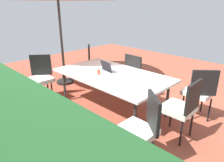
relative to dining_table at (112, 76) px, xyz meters
The scene contains 10 objects.
ground_plane 0.70m from the dining_table, ahead, with size 10.00×10.00×0.02m, color #9E4C38.
dining_table is the anchor object (origin of this frame).
chair_west 1.45m from the dining_table, behind, with size 0.47×0.46×0.98m.
chair_northwest 1.59m from the dining_table, 147.56° to the left, with size 0.58×0.59×0.98m.
chair_southwest 1.61m from the dining_table, 149.58° to the right, with size 0.59×0.59×0.98m.
chair_northeast 1.58m from the dining_table, 30.16° to the left, with size 0.59×0.58×0.98m.
chair_south 0.80m from the dining_table, 89.65° to the right, with size 0.46×0.47×0.98m.
chair_southeast 1.61m from the dining_table, 29.16° to the right, with size 0.58×0.59×0.98m.
laptop 0.19m from the dining_table, 23.94° to the right, with size 0.35×0.29×0.21m.
cup 0.27m from the dining_table, 51.22° to the left, with size 0.06×0.06×0.10m, color #CC4C33.
Camera 1 is at (-2.62, 2.66, 2.01)m, focal length 32.92 mm.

